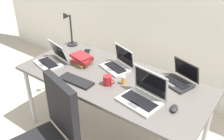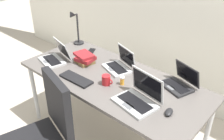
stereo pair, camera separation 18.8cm
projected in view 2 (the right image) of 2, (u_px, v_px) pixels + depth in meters
The scene contains 13 objects.
ground_plane at pixel (112, 136), 2.69m from camera, with size 12.00×12.00×0.00m, color #B7AD9E.
desk at pixel (112, 83), 2.35m from camera, with size 1.80×0.80×0.74m.
desk_lamp at pixel (75, 28), 2.86m from camera, with size 0.12×0.18×0.40m.
laptop_back_left at pixel (120, 65), 2.44m from camera, with size 0.34×0.30×0.21m.
laptop_far_corner at pixel (55, 57), 2.58m from camera, with size 0.34×0.32×0.21m.
laptop_back_right at pixel (139, 97), 1.97m from camera, with size 0.37×0.31×0.24m.
laptop_front_left at pixel (179, 83), 2.17m from camera, with size 0.33×0.31×0.20m.
external_keyboard at pixel (76, 79), 2.28m from camera, with size 0.33×0.12×0.02m, color black.
computer_mouse at pixel (169, 112), 1.87m from camera, with size 0.06×0.10×0.03m, color black.
cell_phone at pixel (91, 51), 2.78m from camera, with size 0.06×0.14×0.01m, color black.
pill_bottle at pixel (122, 80), 2.20m from camera, with size 0.04×0.04×0.08m.
book_stack at pixel (85, 58), 2.54m from camera, with size 0.23×0.19×0.10m.
coffee_mug at pixel (106, 80), 2.20m from camera, with size 0.11×0.08×0.09m.
Camera 2 is at (1.31, -1.47, 1.97)m, focal length 40.45 mm.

